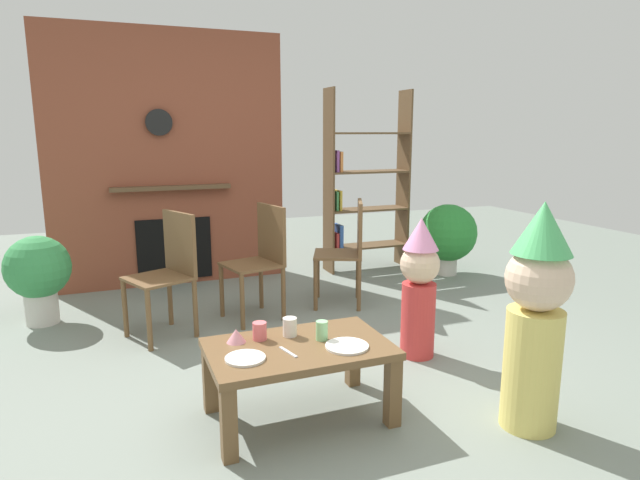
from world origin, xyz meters
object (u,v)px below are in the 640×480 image
Objects in this scene: paper_cup_near_left at (290,327)px; child_in_pink at (419,284)px; coffee_table at (299,358)px; child_with_cone_hat at (536,312)px; dining_chair_left at (169,267)px; potted_plant_short at (38,272)px; dining_chair_middle at (262,255)px; dining_chair_right at (349,246)px; paper_cup_center at (322,330)px; paper_plate_rear at (347,346)px; bookshelf at (362,188)px; paper_cup_near_right at (260,331)px; paper_plate_front at (245,358)px; birthday_cake_slice at (236,336)px; potted_plant_tall at (448,234)px.

child_in_pink is at bearing 18.36° from paper_cup_near_left.
coffee_table is 1.20m from child_with_cone_hat.
dining_chair_left is 1.10m from potted_plant_short.
dining_chair_right is at bearing 168.35° from dining_chair_middle.
child_in_pink is at bearing 112.91° from dining_chair_right.
paper_plate_rear is at bearing -59.60° from paper_cup_center.
coffee_table is 1.11m from child_in_pink.
child_in_pink is (0.78, 0.58, 0.08)m from paper_plate_rear.
paper_cup_near_right is (-1.82, -2.55, -0.43)m from bookshelf.
dining_chair_left reaches higher than paper_plate_front.
dining_chair_middle is (0.54, 1.67, 0.10)m from paper_plate_front.
paper_cup_near_left is at bearing 66.61° from dining_chair_middle.
bookshelf is 9.76× the size of paper_plate_front.
paper_plate_front reaches higher than coffee_table.
paper_cup_near_right is (-0.16, 0.15, 0.12)m from coffee_table.
dining_chair_right is (1.18, 1.48, 0.06)m from paper_cup_near_right.
bookshelf is 3.16m from potted_plant_short.
paper_cup_near_left is at bearing 131.04° from paper_plate_rear.
paper_plate_front is 0.22× the size of dining_chair_right.
dining_chair_middle reaches higher than paper_plate_rear.
potted_plant_tall reaches higher than birthday_cake_slice.
dining_chair_right is 1.30× the size of potted_plant_short.
bookshelf reaches higher than paper_cup_near_right.
paper_cup_center is 1.57m from dining_chair_left.
paper_cup_near_left is 2.37m from potted_plant_short.
dining_chair_middle is at bearing -141.99° from bookshelf.
potted_plant_short is at bearing 126.17° from paper_cup_near_left.
paper_cup_near_right is at bearing -141.66° from potted_plant_tall.
paper_cup_center is at bearing -119.55° from bookshelf.
paper_cup_near_left is 0.99× the size of birthday_cake_slice.
potted_plant_short reaches higher than paper_cup_near_right.
child_with_cone_hat is 2.49m from dining_chair_left.
dining_chair_middle is 1.22× the size of potted_plant_tall.
birthday_cake_slice is at bearing -59.59° from potted_plant_short.
paper_cup_near_left is 1.05m from child_in_pink.
dining_chair_left is at bearing -166.39° from potted_plant_tall.
dining_chair_right is at bearing 58.12° from coffee_table.
paper_plate_rear is 2.20× the size of birthday_cake_slice.
paper_plate_front is at bearing -144.34° from paper_cup_near_left.
coffee_table is at bearing -89.45° from paper_cup_near_left.
paper_cup_center reaches higher than paper_cup_near_left.
coffee_table is 0.99× the size of child_in_pink.
paper_cup_near_left is 3.12m from potted_plant_tall.
paper_cup_near_right is at bearing -125.44° from bookshelf.
dining_chair_middle is at bearing 166.90° from dining_chair_left.
coffee_table is 0.80× the size of child_with_cone_hat.
paper_cup_near_left is 1.06× the size of paper_cup_near_right.
dining_chair_right is (-0.64, -1.07, -0.37)m from bookshelf.
dining_chair_right reaches higher than paper_cup_center.
coffee_table is 0.34m from birthday_cake_slice.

